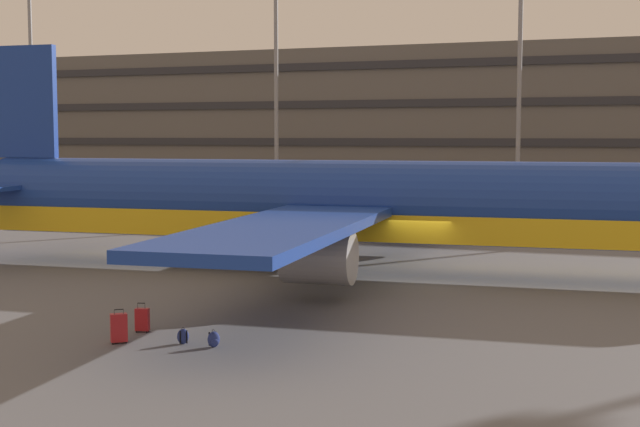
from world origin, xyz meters
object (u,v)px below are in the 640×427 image
at_px(backpack_large, 183,337).
at_px(suitcase_black, 119,328).
at_px(airliner, 362,205).
at_px(suitcase_teal, 142,319).
at_px(backpack_scuffed, 214,340).

bearing_deg(backpack_large, suitcase_black, -162.50).
bearing_deg(airliner, backpack_large, -93.93).
relative_size(airliner, suitcase_teal, 45.64).
bearing_deg(suitcase_teal, backpack_scuffed, -18.97).
xyz_separation_m(airliner, backpack_large, (-0.96, -13.92, -2.70)).
relative_size(airliner, backpack_scuffed, 82.42).
xyz_separation_m(suitcase_teal, backpack_scuffed, (2.89, -0.99, -0.17)).
height_order(airliner, backpack_scuffed, airliner).
height_order(airliner, suitcase_black, airliner).
bearing_deg(airliner, suitcase_black, -100.58).
bearing_deg(airliner, suitcase_teal, -102.30).
relative_size(airliner, suitcase_black, 41.32).
xyz_separation_m(airliner, suitcase_teal, (-2.84, -13.01, -2.53)).
relative_size(backpack_scuffed, backpack_large, 1.03).
relative_size(suitcase_teal, backpack_scuffed, 1.81).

